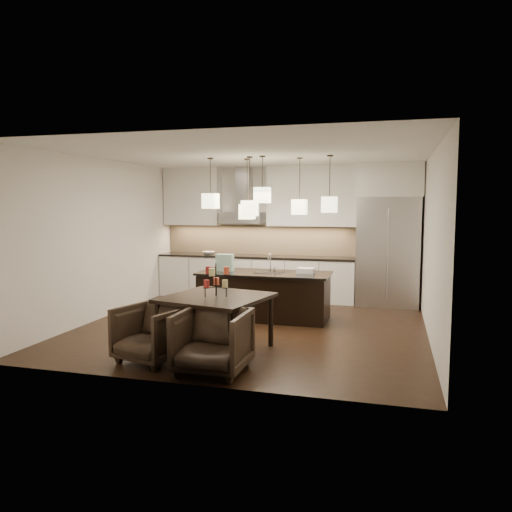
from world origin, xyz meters
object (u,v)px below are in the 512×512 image
(dining_table, at_px, (216,324))
(armchair_right, at_px, (213,341))
(armchair_left, at_px, (152,333))
(island_body, at_px, (264,296))
(refrigerator, at_px, (388,252))

(dining_table, xyz_separation_m, armchair_right, (0.26, -0.84, -0.00))
(armchair_left, height_order, armchair_right, armchair_right)
(armchair_left, bearing_deg, armchair_right, 3.22)
(island_body, bearing_deg, armchair_right, -87.78)
(dining_table, xyz_separation_m, armchair_left, (-0.64, -0.64, -0.02))
(refrigerator, distance_m, armchair_left, 5.35)
(island_body, bearing_deg, armchair_left, -106.11)
(island_body, distance_m, dining_table, 2.09)
(dining_table, relative_size, armchair_right, 1.53)
(refrigerator, xyz_separation_m, armchair_left, (-2.85, -4.47, -0.71))
(refrigerator, distance_m, armchair_right, 5.11)
(refrigerator, bearing_deg, dining_table, -120.00)
(refrigerator, height_order, island_body, refrigerator)
(armchair_left, relative_size, armchair_right, 0.95)
(refrigerator, height_order, armchair_right, refrigerator)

